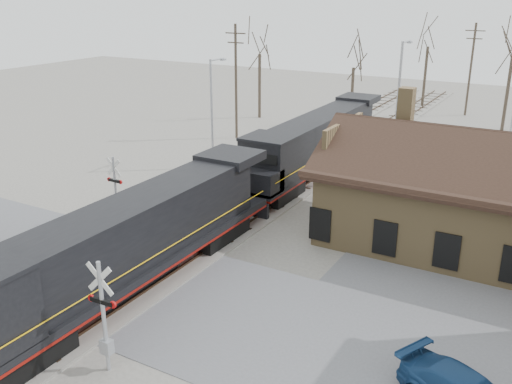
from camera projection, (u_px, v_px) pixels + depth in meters
ground at (141, 286)px, 26.43m from camera, size 140.00×140.00×0.00m
road at (141, 285)px, 26.42m from camera, size 60.00×9.00×0.03m
track_main at (287, 191)px, 38.67m from camera, size 3.40×90.00×0.24m
track_siding at (231, 180)px, 40.77m from camera, size 3.40×90.00×0.24m
depot at (466, 203)px, 29.83m from camera, size 15.20×9.31×7.90m
locomotive_lead at (120, 249)px, 24.72m from camera, size 2.99×20.04×4.45m
locomotive_trailing at (313, 144)px, 41.33m from camera, size 2.99×20.04×4.21m
crossbuck_near at (104, 321)px, 19.93m from camera, size 1.24×0.33×4.33m
crossbuck_far at (116, 193)px, 32.79m from camera, size 1.16×0.30×4.06m
streetlight_a at (213, 108)px, 42.35m from camera, size 0.25×2.04×8.19m
streetlight_b at (398, 108)px, 38.28m from camera, size 0.25×2.04×9.80m
utility_pole_a at (236, 80)px, 50.81m from camera, size 2.00×0.24×10.14m
utility_pole_b at (471, 68)px, 60.22m from camera, size 2.00×0.24×9.68m
tree_a at (260, 43)px, 58.29m from camera, size 4.42×4.42×10.83m
tree_b at (354, 58)px, 56.44m from camera, size 3.71×3.71×9.08m
tree_c at (429, 36)px, 63.69m from camera, size 4.56×4.56×11.16m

